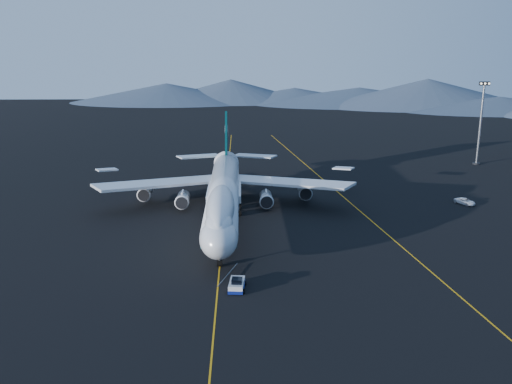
{
  "coord_description": "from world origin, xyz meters",
  "views": [
    {
      "loc": [
        3.78,
        -117.85,
        38.04
      ],
      "look_at": [
        6.98,
        -0.06,
        6.0
      ],
      "focal_mm": 40.0,
      "sensor_mm": 36.0,
      "label": 1
    }
  ],
  "objects_px": {
    "boeing_747": "(223,193)",
    "floodlight_mast": "(480,123)",
    "pushback_tug": "(237,285)",
    "service_van": "(465,201)"
  },
  "relations": [
    {
      "from": "pushback_tug",
      "to": "service_van",
      "type": "relative_size",
      "value": 0.98
    },
    {
      "from": "pushback_tug",
      "to": "service_van",
      "type": "distance_m",
      "value": 70.26
    },
    {
      "from": "boeing_747",
      "to": "service_van",
      "type": "distance_m",
      "value": 57.61
    },
    {
      "from": "service_van",
      "to": "floodlight_mast",
      "type": "xyz_separation_m",
      "value": [
        20.35,
        43.45,
        12.12
      ]
    },
    {
      "from": "boeing_747",
      "to": "pushback_tug",
      "type": "distance_m",
      "value": 36.3
    },
    {
      "from": "service_van",
      "to": "floodlight_mast",
      "type": "relative_size",
      "value": 0.2
    },
    {
      "from": "boeing_747",
      "to": "floodlight_mast",
      "type": "bearing_deg",
      "value": 34.63
    },
    {
      "from": "floodlight_mast",
      "to": "boeing_747",
      "type": "bearing_deg",
      "value": -145.37
    },
    {
      "from": "boeing_747",
      "to": "service_van",
      "type": "relative_size",
      "value": 14.5
    },
    {
      "from": "boeing_747",
      "to": "floodlight_mast",
      "type": "relative_size",
      "value": 2.86
    }
  ]
}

